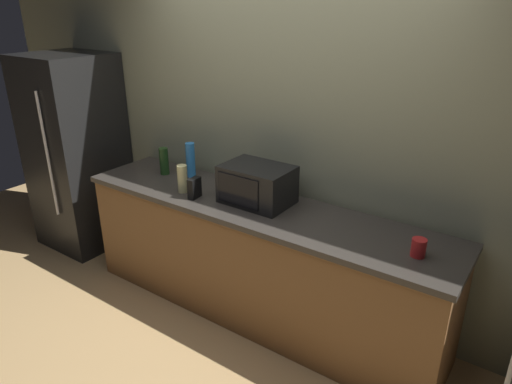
% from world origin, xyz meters
% --- Properties ---
extents(ground_plane, '(8.00, 8.00, 0.00)m').
position_xyz_m(ground_plane, '(0.00, 0.00, 0.00)').
color(ground_plane, tan).
extents(back_wall, '(6.40, 0.10, 2.70)m').
position_xyz_m(back_wall, '(0.00, 0.81, 1.35)').
color(back_wall, gray).
rests_on(back_wall, ground_plane).
extents(counter_run, '(2.84, 0.64, 0.90)m').
position_xyz_m(counter_run, '(0.00, 0.40, 0.45)').
color(counter_run, brown).
rests_on(counter_run, ground_plane).
extents(refrigerator, '(0.72, 0.73, 1.80)m').
position_xyz_m(refrigerator, '(-2.05, 0.40, 0.90)').
color(refrigerator, black).
rests_on(refrigerator, ground_plane).
extents(microwave, '(0.48, 0.35, 0.27)m').
position_xyz_m(microwave, '(-0.03, 0.45, 1.04)').
color(microwave, black).
rests_on(microwave, counter_run).
extents(cordless_phone, '(0.06, 0.11, 0.15)m').
position_xyz_m(cordless_phone, '(-0.44, 0.25, 0.98)').
color(cordless_phone, black).
rests_on(cordless_phone, counter_run).
extents(bottle_vinegar, '(0.08, 0.08, 0.21)m').
position_xyz_m(bottle_vinegar, '(-0.59, 0.29, 1.00)').
color(bottle_vinegar, beige).
rests_on(bottle_vinegar, counter_run).
extents(bottle_wine, '(0.07, 0.07, 0.22)m').
position_xyz_m(bottle_wine, '(-0.97, 0.48, 1.01)').
color(bottle_wine, '#1E3F19').
rests_on(bottle_wine, counter_run).
extents(bottle_spray_cleaner, '(0.07, 0.07, 0.28)m').
position_xyz_m(bottle_spray_cleaner, '(-0.76, 0.56, 1.04)').
color(bottle_spray_cleaner, '#338CE5').
rests_on(bottle_spray_cleaner, counter_run).
extents(mug_red, '(0.08, 0.08, 0.11)m').
position_xyz_m(mug_red, '(1.14, 0.36, 0.95)').
color(mug_red, red).
rests_on(mug_red, counter_run).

